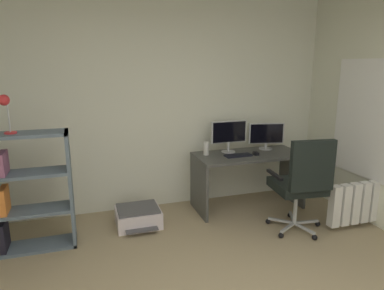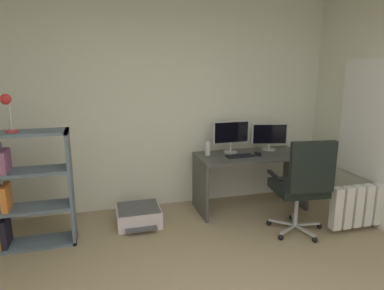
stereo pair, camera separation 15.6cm
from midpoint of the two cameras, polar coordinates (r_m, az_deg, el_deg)
name	(u,v)px [view 1 (the left image)]	position (r m, az deg, el deg)	size (l,w,h in m)	color
wall_back	(154,100)	(4.46, -7.36, 7.31)	(4.62, 0.10, 2.80)	silver
window_frame	(384,123)	(4.33, 28.23, 3.26)	(0.02, 1.50, 1.38)	white
desk	(248,168)	(4.54, 8.28, -3.81)	(1.39, 0.63, 0.72)	#474845
monitor_main	(229,133)	(4.49, 5.10, 1.92)	(0.49, 0.18, 0.41)	#B2B5B7
monitor_secondary	(266,134)	(4.73, 11.23, 1.71)	(0.47, 0.18, 0.35)	#B2B5B7
keyboard	(238,155)	(4.35, 6.61, -1.73)	(0.34, 0.13, 0.02)	black
computer_mouse	(256,153)	(4.45, 9.48, -1.39)	(0.06, 0.10, 0.03)	black
desktop_speaker	(206,148)	(4.36, 1.31, -0.57)	(0.07, 0.07, 0.17)	silver
office_chair	(302,181)	(3.92, 16.63, -5.70)	(0.64, 0.64, 1.10)	#B7BABC
bookshelf	(9,196)	(3.90, -29.02, -7.31)	(0.93, 0.31, 1.21)	slate
desk_lamp	(5,106)	(3.70, -29.53, 5.67)	(0.13, 0.11, 0.37)	red
printer	(138,216)	(4.19, -9.94, -11.54)	(0.51, 0.52, 0.22)	silver
radiator	(368,201)	(4.50, 26.15, -8.36)	(1.04, 0.10, 0.48)	white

